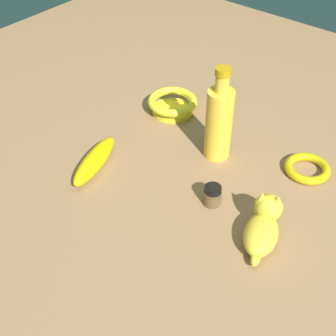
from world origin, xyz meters
The scene contains 7 objects.
ground centered at (0.00, 0.00, 0.00)m, with size 2.00×2.00×0.00m, color #936D47.
cat_figurine centered at (0.02, -0.23, 0.04)m, with size 0.15×0.10×0.09m.
bottle_tall centered at (0.18, -0.01, 0.10)m, with size 0.06×0.06×0.24m.
bowl centered at (0.25, 0.19, 0.03)m, with size 0.13×0.13×0.04m.
bangle centered at (0.26, -0.21, 0.01)m, with size 0.11×0.11×0.02m, color gold.
nail_polish_jar centered at (0.03, -0.10, 0.02)m, with size 0.04×0.04×0.05m.
banana centered at (-0.05, 0.18, 0.02)m, with size 0.18×0.04×0.04m, color yellow.
Camera 1 is at (-0.60, -0.49, 0.74)m, focal length 50.95 mm.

